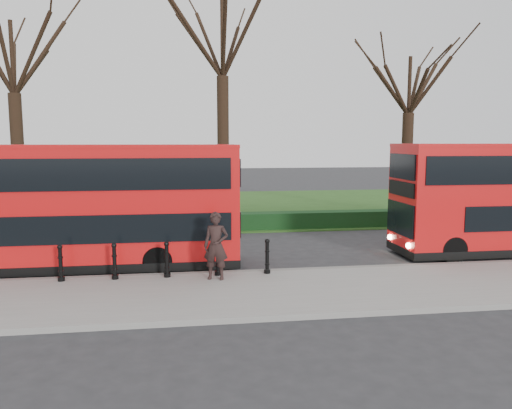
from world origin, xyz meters
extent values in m
plane|color=#28282B|center=(0.00, 0.00, 0.00)|extent=(120.00, 120.00, 0.00)
cube|color=gray|center=(0.00, -3.00, 0.07)|extent=(60.00, 4.00, 0.15)
cube|color=slate|center=(0.00, -1.00, 0.07)|extent=(60.00, 0.25, 0.16)
cube|color=#264918|center=(0.00, 15.00, 0.03)|extent=(60.00, 18.00, 0.06)
cube|color=black|center=(0.00, 6.80, 0.40)|extent=(60.00, 0.90, 0.80)
cube|color=yellow|center=(0.00, -0.70, 0.01)|extent=(60.00, 0.10, 0.01)
cube|color=yellow|center=(0.00, -0.50, 0.01)|extent=(60.00, 0.10, 0.01)
cylinder|color=black|center=(-8.00, 10.00, 3.19)|extent=(0.60, 0.60, 6.38)
cylinder|color=black|center=(2.00, 10.00, 3.68)|extent=(0.60, 0.60, 7.36)
cylinder|color=black|center=(12.00, 10.00, 2.80)|extent=(0.60, 0.60, 5.60)
cylinder|color=black|center=(-3.52, -1.35, 0.65)|extent=(0.15, 0.15, 1.00)
cylinder|color=black|center=(-2.04, -1.35, 0.65)|extent=(0.15, 0.15, 1.00)
cylinder|color=black|center=(-0.56, -1.35, 0.65)|extent=(0.15, 0.15, 1.00)
cylinder|color=black|center=(0.92, -1.35, 0.65)|extent=(0.15, 0.15, 1.00)
cylinder|color=black|center=(2.40, -1.35, 0.65)|extent=(0.15, 0.15, 1.00)
cube|color=red|center=(-3.31, 0.45, 2.15)|extent=(9.94, 2.26, 3.66)
cube|color=black|center=(-3.31, 0.45, 0.27)|extent=(9.96, 2.28, 0.27)
cube|color=black|center=(-2.59, -0.69, 1.49)|extent=(7.96, 0.04, 0.86)
cube|color=black|center=(-3.31, -0.69, 3.12)|extent=(9.40, 0.04, 0.95)
cylinder|color=black|center=(-0.87, -0.54, 0.45)|extent=(0.90, 0.27, 0.90)
cylinder|color=black|center=(-0.87, 1.44, 0.45)|extent=(0.90, 0.27, 0.90)
cube|color=black|center=(7.46, 0.60, 2.45)|extent=(0.06, 2.00, 0.50)
cylinder|color=black|center=(8.93, -0.40, 0.45)|extent=(0.91, 0.27, 0.91)
cylinder|color=black|center=(8.93, 1.60, 0.45)|extent=(0.91, 0.27, 0.91)
imported|color=black|center=(0.85, -1.78, 1.12)|extent=(0.81, 0.64, 1.95)
camera|label=1|loc=(-0.02, -15.76, 4.09)|focal=35.00mm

